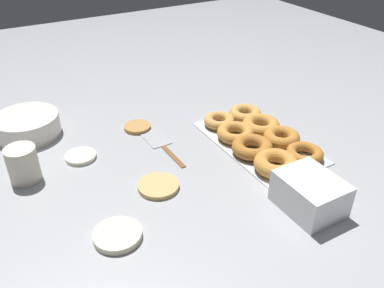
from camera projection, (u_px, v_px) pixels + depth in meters
The scene contains 10 objects.
ground_plane at pixel (162, 158), 1.10m from camera, with size 3.00×3.00×0.00m, color #9EA0A5.
pancake_0 at pixel (81, 156), 1.10m from camera, with size 0.08×0.08×0.01m, color silver.
pancake_1 at pixel (158, 186), 0.99m from camera, with size 0.10×0.10×0.01m, color tan.
pancake_2 at pixel (118, 235), 0.85m from camera, with size 0.10×0.10×0.01m, color beige.
pancake_3 at pixel (137, 127), 1.24m from camera, with size 0.08×0.08×0.01m, color #B27F42.
donut_tray at pixel (259, 138), 1.15m from camera, with size 0.38×0.22×0.04m.
batter_bowl at pixel (27, 125), 1.19m from camera, with size 0.19×0.19×0.06m.
container_stack at pixel (310, 194), 0.91m from camera, with size 0.14×0.12×0.08m.
paper_cup at pixel (23, 164), 1.00m from camera, with size 0.08×0.08×0.09m.
spatula at pixel (159, 142), 1.17m from camera, with size 0.22×0.06×0.01m.
Camera 1 is at (-0.83, 0.38, 0.62)m, focal length 38.00 mm.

